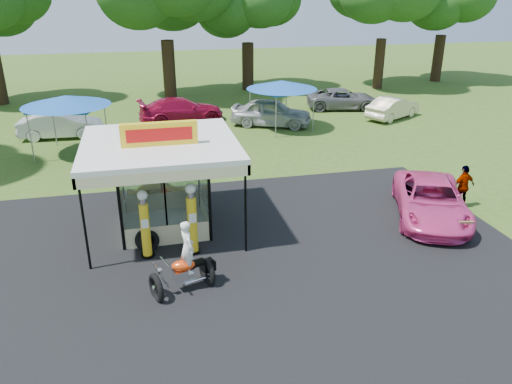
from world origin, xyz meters
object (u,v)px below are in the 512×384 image
bg_car_d (343,99)px  tent_east (282,85)px  gas_pump_left (145,226)px  bg_car_b (181,110)px  bg_car_a (61,125)px  kiosk_car (162,193)px  a_frame_sign (462,230)px  bg_car_c (271,113)px  gas_station_kiosk (163,183)px  motorcycle (186,263)px  bg_car_e (393,108)px  pink_sedan (431,200)px  spectator_east_b (463,186)px  tent_west (66,101)px  gas_pump_right (192,221)px

bg_car_d → tent_east: size_ratio=1.21×
gas_pump_left → bg_car_b: (2.78, 17.72, -0.36)m
bg_car_a → kiosk_car: bearing=-152.2°
kiosk_car → bg_car_b: bg_car_b is taller
a_frame_sign → bg_car_c: (-2.54, 16.84, 0.41)m
gas_pump_left → gas_station_kiosk: bearing=71.1°
gas_pump_left → kiosk_car: (0.73, 4.35, -0.68)m
motorcycle → bg_car_e: 23.67m
bg_car_c → pink_sedan: bearing=-145.8°
kiosk_car → spectator_east_b: spectator_east_b is taller
a_frame_sign → tent_west: size_ratio=0.20×
spectator_east_b → bg_car_c: bearing=-81.5°
gas_station_kiosk → gas_pump_right: size_ratio=2.12×
bg_car_a → bg_car_c: 12.86m
kiosk_car → bg_car_d: size_ratio=0.53×
bg_car_c → gas_pump_left: bearing=176.1°
pink_sedan → tent_east: tent_east is taller
bg_car_b → tent_east: (5.96, -3.21, 1.96)m
gas_pump_left → bg_car_e: gas_pump_left is taller
bg_car_d → tent_east: bearing=137.9°
bg_car_a → tent_west: tent_west is taller
gas_pump_right → bg_car_a: bearing=111.1°
motorcycle → a_frame_sign: size_ratio=2.53×
bg_car_d → kiosk_car: bearing=148.1°
bg_car_b → tent_west: bearing=123.1°
bg_car_a → bg_car_d: (19.20, 3.20, -0.05)m
gas_pump_left → tent_west: tent_west is taller
gas_station_kiosk → bg_car_b: gas_station_kiosk is taller
gas_pump_left → gas_pump_right: (1.54, -0.08, 0.06)m
bg_car_a → tent_west: size_ratio=1.05×
bg_car_b → bg_car_e: bearing=-107.0°
gas_station_kiosk → bg_car_d: gas_station_kiosk is taller
gas_pump_right → pink_sedan: 9.34m
bg_car_b → tent_east: 7.05m
gas_station_kiosk → gas_pump_right: 2.42m
gas_pump_left → spectator_east_b: (12.67, 1.28, -0.26)m
bg_car_b → bg_car_d: bg_car_b is taller
gas_pump_left → bg_car_b: gas_pump_left is taller
kiosk_car → bg_car_d: bearing=-43.9°
spectator_east_b → bg_car_e: bearing=-115.2°
gas_pump_right → spectator_east_b: bearing=6.9°
gas_station_kiosk → a_frame_sign: (10.13, -3.59, -1.32)m
bg_car_c → tent_east: (0.41, -0.88, 1.89)m
bg_car_c → gas_pump_right: bearing=-179.2°
gas_pump_right → bg_car_e: (15.36, 15.49, -0.50)m
motorcycle → bg_car_c: 19.03m
gas_station_kiosk → kiosk_car: (-0.00, 2.21, -1.30)m
gas_pump_left → bg_car_c: bearing=61.6°
motorcycle → tent_west: size_ratio=0.51×
tent_east → bg_car_e: bearing=6.3°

